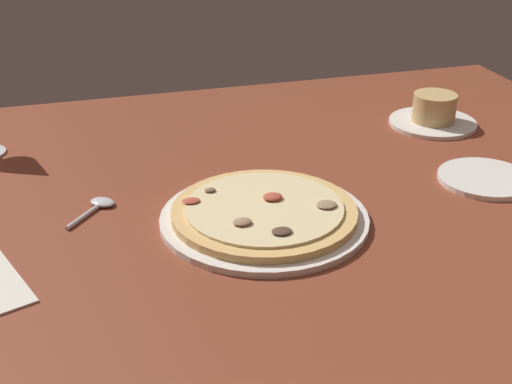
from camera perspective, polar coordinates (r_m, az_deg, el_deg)
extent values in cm
cube|color=brown|center=(112.64, -0.51, -1.41)|extent=(150.00, 110.00, 4.00)
cylinder|color=silver|center=(104.71, 0.54, -2.16)|extent=(30.75, 30.75, 1.00)
cylinder|color=tan|center=(104.19, 0.55, -1.63)|extent=(27.33, 27.33, 1.20)
cylinder|color=beige|center=(103.82, 0.55, -1.24)|extent=(23.29, 23.29, 0.40)
ellipsoid|color=#937556|center=(98.88, -1.11, -2.39)|extent=(2.69, 2.24, 0.68)
ellipsoid|color=#4C3828|center=(96.68, 1.86, -3.18)|extent=(2.85, 2.31, 0.51)
ellipsoid|color=#937556|center=(104.09, 5.67, -1.00)|extent=(3.02, 2.75, 0.56)
ellipsoid|color=brown|center=(108.14, -3.71, 0.16)|extent=(1.72, 1.39, 0.49)
ellipsoid|color=#AD4733|center=(105.67, 1.34, -0.37)|extent=(2.92, 2.53, 0.73)
ellipsoid|color=#AD4733|center=(105.23, -5.22, -0.70)|extent=(2.68, 2.04, 0.42)
cylinder|color=silver|center=(145.23, 13.95, 5.41)|extent=(17.01, 17.01, 0.80)
cylinder|color=tan|center=(144.17, 14.08, 6.57)|extent=(8.38, 8.38, 5.48)
cylinder|color=silver|center=(123.12, 17.88, 1.04)|extent=(15.46, 15.46, 0.90)
ellipsoid|color=silver|center=(111.95, -12.19, -0.80)|extent=(4.86, 4.72, 1.00)
cylinder|color=silver|center=(108.97, -13.51, -1.83)|extent=(6.21, 7.13, 0.70)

